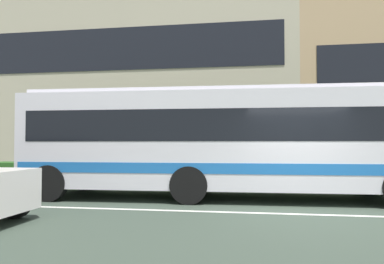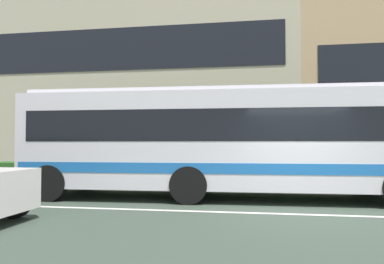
{
  "view_description": "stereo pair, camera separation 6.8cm",
  "coord_description": "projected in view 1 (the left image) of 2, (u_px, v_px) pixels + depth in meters",
  "views": [
    {
      "loc": [
        -1.25,
        -8.56,
        1.59
      ],
      "look_at": [
        -2.94,
        2.28,
        1.94
      ],
      "focal_mm": 34.28,
      "sensor_mm": 36.0,
      "label": 1
    },
    {
      "loc": [
        -1.18,
        -8.55,
        1.59
      ],
      "look_at": [
        -2.94,
        2.28,
        1.94
      ],
      "focal_mm": 34.28,
      "sensor_mm": 36.0,
      "label": 2
    }
  ],
  "objects": [
    {
      "name": "transit_bus",
      "position": [
        217.0,
        139.0,
        10.73
      ],
      "size": [
        11.24,
        2.89,
        3.13
      ],
      "color": "silver",
      "rests_on": "ground_plane"
    },
    {
      "name": "lane_centre_line",
      "position": [
        306.0,
        214.0,
        8.21
      ],
      "size": [
        60.0,
        0.16,
        0.01
      ],
      "primitive_type": "cube",
      "color": "silver",
      "rests_on": "ground_plane"
    },
    {
      "name": "hedge_row_far",
      "position": [
        242.0,
        175.0,
        13.97
      ],
      "size": [
        20.95,
        1.1,
        0.81
      ],
      "primitive_type": "cube",
      "color": "#28551F",
      "rests_on": "ground_plane"
    },
    {
      "name": "ground_plane",
      "position": [
        306.0,
        215.0,
        8.21
      ],
      "size": [
        160.0,
        160.0,
        0.0
      ],
      "primitive_type": "plane",
      "color": "#38453A"
    },
    {
      "name": "apartment_block_left",
      "position": [
        143.0,
        80.0,
        23.96
      ],
      "size": [
        18.75,
        8.72,
        11.55
      ],
      "color": "#BBB297",
      "rests_on": "ground_plane"
    }
  ]
}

